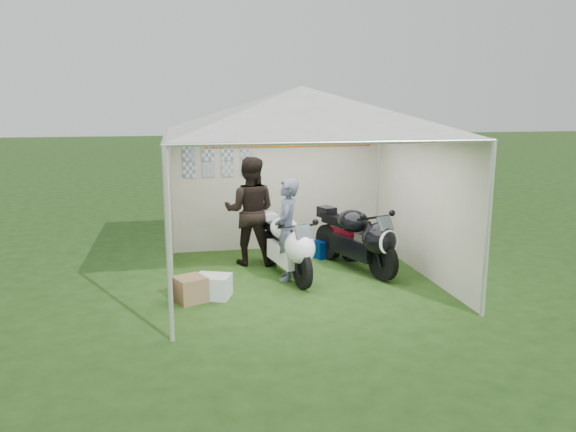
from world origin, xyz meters
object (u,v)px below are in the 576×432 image
Objects in this scene: person_dark_jacket at (250,211)px; equipment_box at (358,245)px; motorcycle_white at (288,244)px; crate_1 at (190,289)px; canopy_tent at (301,115)px; person_blue_jacket at (287,230)px; crate_0 at (213,286)px; paddock_stand at (326,249)px; motorcycle_black at (359,237)px.

equipment_box is (1.94, -0.06, -0.68)m from person_dark_jacket.
motorcycle_white reaches higher than crate_1.
canopy_tent is 11.19× the size of equipment_box.
crate_1 is (-1.54, -0.74, -0.63)m from person_blue_jacket.
person_dark_jacket is 3.69× the size of equipment_box.
canopy_tent is 2.04m from person_dark_jacket.
equipment_box is at bearing 19.80° from motorcycle_white.
person_blue_jacket is 1.51m from crate_0.
canopy_tent reaches higher than person_dark_jacket.
paddock_stand is 0.85× the size of crate_0.
person_blue_jacket reaches higher than motorcycle_white.
motorcycle_black reaches higher than paddock_stand.
motorcycle_white is at bearing 133.62° from person_dark_jacket.
equipment_box is at bearing 137.90° from person_blue_jacket.
motorcycle_white is 1.80m from crate_1.
canopy_tent is 2.26m from motorcycle_black.
canopy_tent reaches higher than motorcycle_white.
person_blue_jacket is (0.45, -0.98, -0.13)m from person_dark_jacket.
person_dark_jacket is at bearing 123.55° from canopy_tent.
motorcycle_white reaches higher than paddock_stand.
person_dark_jacket is (-1.38, -0.13, 0.77)m from paddock_stand.
motorcycle_black is at bearing 115.56° from person_blue_jacket.
canopy_tent is at bearing 139.05° from person_dark_jacket.
person_dark_jacket reaches higher than person_blue_jacket.
crate_1 reaches higher than crate_0.
person_blue_jacket is 3.18× the size of equipment_box.
canopy_tent is at bearing -143.47° from equipment_box.
canopy_tent is 2.80× the size of motorcycle_black.
canopy_tent is 11.51× the size of crate_0.
motorcycle_black is 2.97m from crate_1.
motorcycle_white is 3.91× the size of equipment_box.
motorcycle_white is at bearing -149.96° from equipment_box.
canopy_tent reaches higher than crate_1.
motorcycle_black is 4.00× the size of equipment_box.
equipment_box is at bearing -166.26° from person_dark_jacket.
person_blue_jacket is at bearing 169.72° from motorcycle_black.
person_dark_jacket reaches higher than motorcycle_white.
equipment_box is 1.28× the size of crate_1.
paddock_stand is (0.72, 1.13, -2.42)m from canopy_tent.
crate_0 is 1.25× the size of crate_1.
motorcycle_white is (-0.18, 0.10, -2.03)m from canopy_tent.
equipment_box is 1.03× the size of crate_0.
paddock_stand is at bearing 90.00° from motorcycle_black.
motorcycle_white is 0.98× the size of motorcycle_black.
crate_1 reaches higher than paddock_stand.
crate_1 is at bearing 73.17° from person_dark_jacket.
crate_0 is 0.34m from crate_1.
person_dark_jacket reaches higher than equipment_box.
canopy_tent is at bearing 172.86° from motorcycle_black.
person_blue_jacket is at bearing -122.21° from motorcycle_white.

